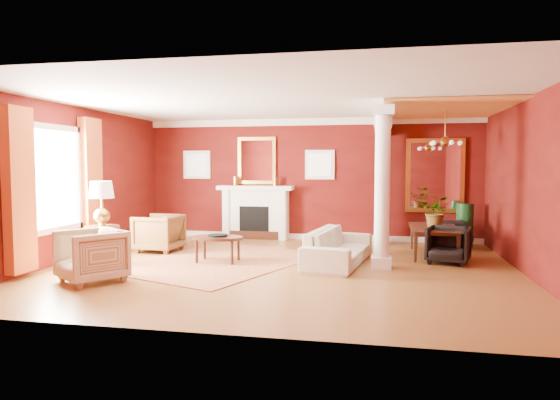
% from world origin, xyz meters
% --- Properties ---
extents(ground, '(8.00, 8.00, 0.00)m').
position_xyz_m(ground, '(0.00, 0.00, 0.00)').
color(ground, brown).
rests_on(ground, ground).
extents(room_shell, '(8.04, 7.04, 2.92)m').
position_xyz_m(room_shell, '(0.00, 0.00, 2.02)').
color(room_shell, '#5F120D').
rests_on(room_shell, ground).
extents(fireplace, '(1.85, 0.42, 1.29)m').
position_xyz_m(fireplace, '(-1.30, 3.32, 0.65)').
color(fireplace, white).
rests_on(fireplace, ground).
extents(overmantel_mirror, '(0.95, 0.07, 1.15)m').
position_xyz_m(overmantel_mirror, '(-1.30, 3.45, 1.90)').
color(overmantel_mirror, gold).
rests_on(overmantel_mirror, fireplace).
extents(flank_window_left, '(0.70, 0.07, 0.70)m').
position_xyz_m(flank_window_left, '(-2.85, 3.46, 1.80)').
color(flank_window_left, white).
rests_on(flank_window_left, room_shell).
extents(flank_window_right, '(0.70, 0.07, 0.70)m').
position_xyz_m(flank_window_right, '(0.25, 3.46, 1.80)').
color(flank_window_right, white).
rests_on(flank_window_right, room_shell).
extents(left_window, '(0.21, 2.55, 2.60)m').
position_xyz_m(left_window, '(-3.89, -0.60, 1.42)').
color(left_window, white).
rests_on(left_window, room_shell).
extents(column_front, '(0.36, 0.36, 2.80)m').
position_xyz_m(column_front, '(1.70, 0.30, 1.43)').
color(column_front, white).
rests_on(column_front, ground).
extents(column_back, '(0.36, 0.36, 2.80)m').
position_xyz_m(column_back, '(1.70, 3.00, 1.43)').
color(column_back, white).
rests_on(column_back, ground).
extents(header_beam, '(0.30, 3.20, 0.32)m').
position_xyz_m(header_beam, '(1.70, 1.90, 2.62)').
color(header_beam, white).
rests_on(header_beam, column_front).
extents(amber_ceiling, '(2.30, 3.40, 0.04)m').
position_xyz_m(amber_ceiling, '(2.85, 1.75, 2.87)').
color(amber_ceiling, '#ED9A45').
rests_on(amber_ceiling, room_shell).
extents(dining_mirror, '(1.30, 0.07, 1.70)m').
position_xyz_m(dining_mirror, '(2.90, 3.45, 1.55)').
color(dining_mirror, gold).
rests_on(dining_mirror, room_shell).
extents(chandelier, '(0.60, 0.62, 0.75)m').
position_xyz_m(chandelier, '(2.90, 1.80, 2.25)').
color(chandelier, '#BE8B3B').
rests_on(chandelier, room_shell).
extents(crown_trim, '(8.00, 0.08, 0.16)m').
position_xyz_m(crown_trim, '(0.00, 3.46, 2.82)').
color(crown_trim, white).
rests_on(crown_trim, room_shell).
extents(base_trim, '(8.00, 0.08, 0.12)m').
position_xyz_m(base_trim, '(0.00, 3.46, 0.06)').
color(base_trim, white).
rests_on(base_trim, ground).
extents(rug, '(3.81, 4.33, 0.01)m').
position_xyz_m(rug, '(-1.27, 0.31, 0.01)').
color(rug, maroon).
rests_on(rug, ground).
extents(sofa, '(0.96, 2.23, 0.84)m').
position_xyz_m(sofa, '(0.94, 0.53, 0.42)').
color(sofa, beige).
rests_on(sofa, ground).
extents(armchair_leopard, '(0.84, 0.89, 0.86)m').
position_xyz_m(armchair_leopard, '(-2.81, 1.11, 0.43)').
color(armchair_leopard, black).
rests_on(armchair_leopard, ground).
extents(armchair_stripe, '(1.18, 1.17, 0.89)m').
position_xyz_m(armchair_stripe, '(-2.66, -1.61, 0.45)').
color(armchair_stripe, tan).
rests_on(armchair_stripe, ground).
extents(coffee_table, '(0.95, 0.95, 0.48)m').
position_xyz_m(coffee_table, '(-1.25, 0.24, 0.44)').
color(coffee_table, black).
rests_on(coffee_table, ground).
extents(coffee_book, '(0.16, 0.05, 0.22)m').
position_xyz_m(coffee_book, '(-1.24, 0.31, 0.59)').
color(coffee_book, black).
rests_on(coffee_book, coffee_table).
extents(side_table, '(0.60, 0.60, 1.50)m').
position_xyz_m(side_table, '(-3.21, -0.36, 1.01)').
color(side_table, black).
rests_on(side_table, ground).
extents(dining_table, '(0.61, 1.65, 0.91)m').
position_xyz_m(dining_table, '(2.75, 1.70, 0.46)').
color(dining_table, black).
rests_on(dining_table, ground).
extents(dining_chair_near, '(0.88, 0.84, 0.74)m').
position_xyz_m(dining_chair_near, '(2.90, 0.99, 0.37)').
color(dining_chair_near, black).
rests_on(dining_chair_near, ground).
extents(dining_chair_far, '(0.72, 0.68, 0.70)m').
position_xyz_m(dining_chair_far, '(3.06, 2.63, 0.35)').
color(dining_chair_far, black).
rests_on(dining_chair_far, ground).
extents(green_urn, '(0.40, 0.40, 0.97)m').
position_xyz_m(green_urn, '(3.50, 3.00, 0.38)').
color(green_urn, '#133C18').
rests_on(green_urn, ground).
extents(potted_plant, '(0.71, 0.75, 0.48)m').
position_xyz_m(potted_plant, '(2.75, 1.65, 1.15)').
color(potted_plant, '#26591E').
rests_on(potted_plant, dining_table).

